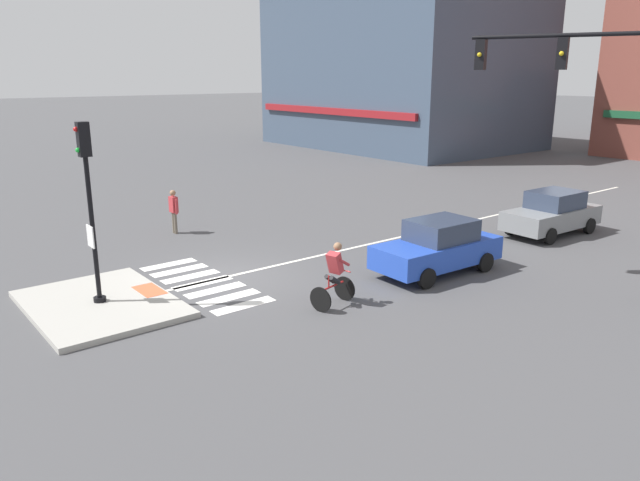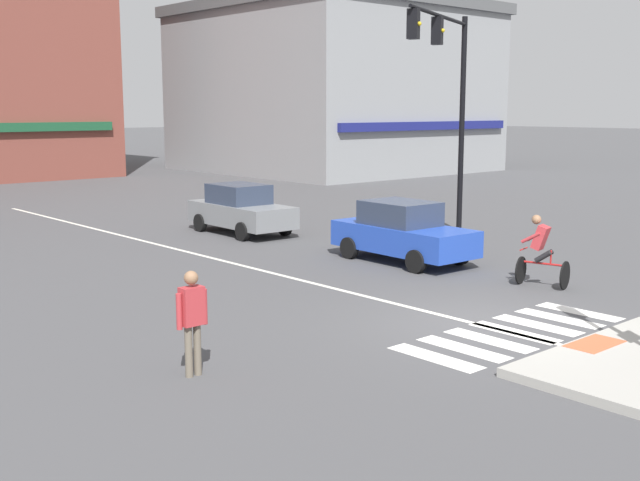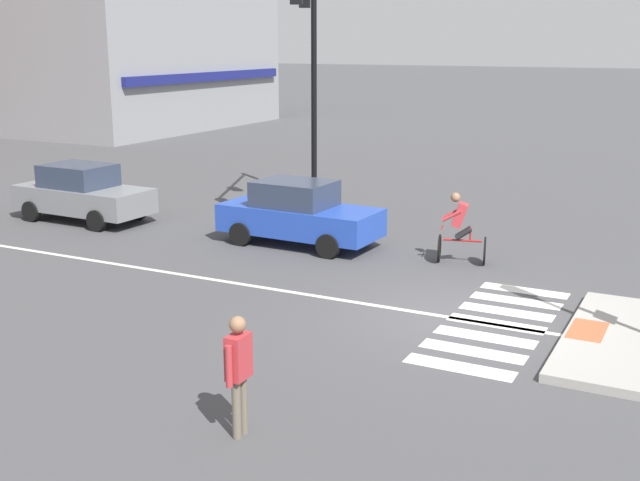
% 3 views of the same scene
% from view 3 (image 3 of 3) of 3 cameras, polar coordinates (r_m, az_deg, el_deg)
% --- Properties ---
extents(ground_plane, '(300.00, 300.00, 0.00)m').
position_cam_3_polar(ground_plane, '(15.32, 9.79, -5.47)').
color(ground_plane, '#474749').
extents(tactile_pad_front, '(1.10, 0.60, 0.01)m').
position_cam_3_polar(tactile_pad_front, '(14.81, 18.62, -6.10)').
color(tactile_pad_front, '#DB5B38').
rests_on(tactile_pad_front, traffic_island).
extents(crosswalk_stripe_a, '(0.44, 1.80, 0.01)m').
position_cam_3_polar(crosswalk_stripe_a, '(13.10, 9.96, -8.92)').
color(crosswalk_stripe_a, silver).
rests_on(crosswalk_stripe_a, ground).
extents(crosswalk_stripe_b, '(0.44, 1.80, 0.01)m').
position_cam_3_polar(crosswalk_stripe_b, '(13.77, 10.90, -7.80)').
color(crosswalk_stripe_b, silver).
rests_on(crosswalk_stripe_b, ground).
extents(crosswalk_stripe_c, '(0.44, 1.80, 0.01)m').
position_cam_3_polar(crosswalk_stripe_c, '(14.45, 11.75, -6.77)').
color(crosswalk_stripe_c, silver).
rests_on(crosswalk_stripe_c, ground).
extents(crosswalk_stripe_d, '(0.44, 1.80, 0.01)m').
position_cam_3_polar(crosswalk_stripe_d, '(15.14, 12.53, -5.84)').
color(crosswalk_stripe_d, silver).
rests_on(crosswalk_stripe_d, ground).
extents(crosswalk_stripe_e, '(0.44, 1.80, 0.01)m').
position_cam_3_polar(crosswalk_stripe_e, '(15.83, 13.23, -4.99)').
color(crosswalk_stripe_e, silver).
rests_on(crosswalk_stripe_e, ground).
extents(crosswalk_stripe_f, '(0.44, 1.80, 0.01)m').
position_cam_3_polar(crosswalk_stripe_f, '(16.53, 13.87, -4.20)').
color(crosswalk_stripe_f, silver).
rests_on(crosswalk_stripe_f, ground).
extents(crosswalk_stripe_g, '(0.44, 1.80, 0.01)m').
position_cam_3_polar(crosswalk_stripe_g, '(17.23, 14.46, -3.49)').
color(crosswalk_stripe_g, silver).
rests_on(crosswalk_stripe_g, ground).
extents(lane_centre_line, '(0.14, 28.00, 0.01)m').
position_cam_3_polar(lane_centre_line, '(20.41, -18.09, -1.01)').
color(lane_centre_line, silver).
rests_on(lane_centre_line, ground).
extents(traffic_light_mast, '(4.97, 2.21, 7.07)m').
position_cam_3_polar(traffic_light_mast, '(24.10, -0.78, 13.67)').
color(traffic_light_mast, black).
rests_on(traffic_light_mast, ground).
extents(building_far_block, '(16.81, 17.39, 10.90)m').
position_cam_3_polar(building_far_block, '(52.11, -16.02, 14.02)').
color(building_far_block, gray).
rests_on(building_far_block, ground).
extents(car_blue_eastbound_mid, '(1.96, 4.16, 1.64)m').
position_cam_3_polar(car_blue_eastbound_mid, '(20.28, -1.54, 1.95)').
color(car_blue_eastbound_mid, '#2347B7').
rests_on(car_blue_eastbound_mid, ground).
extents(car_grey_eastbound_far, '(1.95, 4.15, 1.64)m').
position_cam_3_polar(car_grey_eastbound_far, '(24.01, -16.66, 3.27)').
color(car_grey_eastbound_far, slate).
rests_on(car_grey_eastbound_far, ground).
extents(cyclist, '(0.90, 1.22, 1.68)m').
position_cam_3_polar(cyclist, '(18.81, 10.01, 0.97)').
color(cyclist, black).
rests_on(cyclist, ground).
extents(pedestrian_at_curb_left, '(0.55, 0.22, 1.67)m').
position_cam_3_polar(pedestrian_at_curb_left, '(10.49, -5.85, -8.97)').
color(pedestrian_at_curb_left, '#6B6051').
rests_on(pedestrian_at_curb_left, ground).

